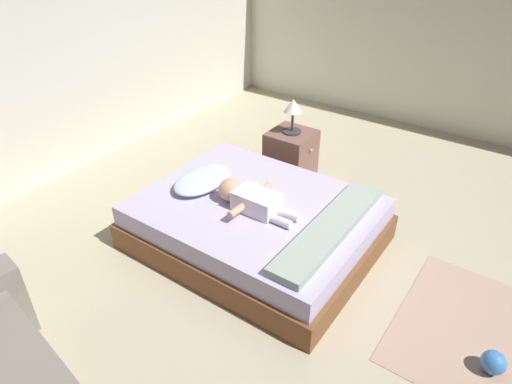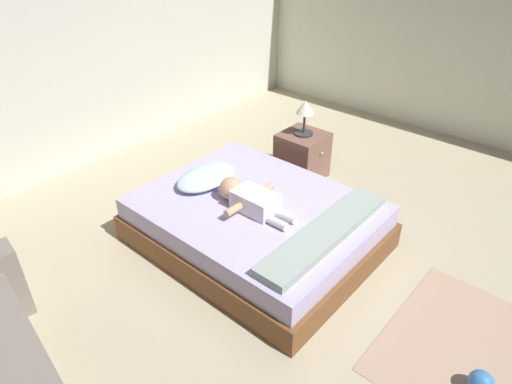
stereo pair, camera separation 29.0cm
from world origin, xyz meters
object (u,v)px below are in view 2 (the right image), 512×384
Objects in this scene: pillow at (206,177)px; lamp at (305,111)px; baby at (249,198)px; nightstand at (302,156)px; toothbrush at (262,188)px; bed at (256,223)px; toy_ball at (481,383)px.

lamp reaches higher than pillow.
nightstand is (1.18, 0.35, -0.23)m from baby.
nightstand is (0.92, 0.25, -0.16)m from toothbrush.
lamp is at bearing 17.69° from bed.
pillow is at bearing 94.05° from bed.
baby is 1.98× the size of lamp.
toothbrush is at bearing -164.51° from lamp.
lamp is at bearing 15.49° from toothbrush.
baby reaches higher than bed.
baby is (-0.08, 0.00, 0.27)m from bed.
pillow reaches higher than toy_ball.
bed is 1.16m from nightstand.
pillow is at bearing 86.07° from toy_ball.
toothbrush is (0.22, -0.42, -0.04)m from pillow.
bed is at bearing -3.59° from baby.
toy_ball is (-1.30, -2.18, -0.15)m from nightstand.
bed reaches higher than toy_ball.
pillow is 4.60× the size of toothbrush.
pillow is at bearing 171.95° from lamp.
baby reaches higher than nightstand.
bed is 2.67× the size of baby.
pillow reaches higher than bed.
toy_ball is (-0.20, -1.83, -0.11)m from bed.
lamp is (1.14, -0.16, 0.27)m from pillow.
baby is 1.25m from lamp.
toy_ball is at bearing -93.93° from pillow.
baby reaches higher than pillow.
nightstand is 0.47m from lamp.
bed is 5.30× the size of lamp.
pillow is 1.19× the size of nightstand.
baby reaches higher than toy_ball.
baby is (-0.04, -0.51, 0.03)m from pillow.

